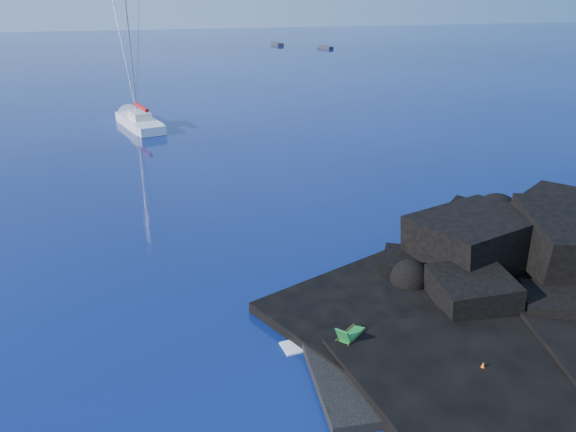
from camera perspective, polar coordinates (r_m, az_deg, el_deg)
name	(u,v)px	position (r m, az deg, el deg)	size (l,w,h in m)	color
ground	(312,394)	(19.76, 2.47, -17.64)	(400.00, 400.00, 0.00)	#030E31
headland	(568,296)	(28.05, 26.54, -7.28)	(24.00, 24.00, 3.60)	black
beach	(425,362)	(21.71, 13.71, -14.24)	(8.50, 6.00, 0.70)	black
surf_foam	(384,300)	(25.21, 9.69, -8.39)	(10.00, 8.00, 0.06)	white
sailboat	(139,127)	(58.72, -14.87, 8.77)	(2.62, 12.51, 13.12)	white
deck_chair	(351,330)	(21.45, 6.46, -11.44)	(1.42, 0.62, 0.98)	#186D29
towel	(445,324)	(23.38, 15.69, -10.49)	(1.87, 0.88, 0.05)	silver
sunbather	(446,320)	(23.30, 15.73, -10.17)	(1.77, 0.47, 0.26)	tan
marker_cone	(483,368)	(20.96, 19.16, -14.39)	(0.32, 0.32, 0.48)	orange
distant_boat_a	(277,45)	(147.08, -1.09, 16.94)	(1.53, 4.90, 0.65)	#2C2B31
distant_boat_b	(325,49)	(138.42, 3.79, 16.60)	(1.36, 4.38, 0.58)	#292A2F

